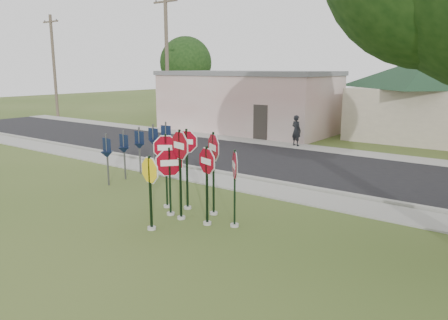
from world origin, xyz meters
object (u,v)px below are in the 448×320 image
Objects in this scene: stop_sign_yellow at (150,184)px; stop_sign_left at (170,172)px; stop_sign_center at (180,160)px; utility_pole_near at (167,60)px; pedestrian at (296,130)px.

stop_sign_left is (-0.43, 1.22, 0.03)m from stop_sign_yellow.
stop_sign_center is 19.84m from utility_pole_near.
utility_pole_near is (-13.72, 15.02, 3.66)m from stop_sign_yellow.
utility_pole_near reaches higher than pedestrian.
stop_sign_yellow is (-0.08, -1.13, -0.48)m from stop_sign_center.
stop_sign_yellow is at bearing -94.00° from stop_sign_center.
stop_sign_center reaches higher than stop_sign_yellow.
stop_sign_left is 0.23× the size of utility_pole_near.
utility_pole_near reaches higher than stop_sign_yellow.
stop_sign_left reaches higher than pedestrian.
stop_sign_left is (-0.51, 0.08, -0.45)m from stop_sign_center.
stop_sign_center reaches higher than pedestrian.
pedestrian is (-2.90, 14.14, -0.37)m from stop_sign_yellow.
stop_sign_left is at bearing 118.08° from pedestrian.
stop_sign_left reaches higher than stop_sign_yellow.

